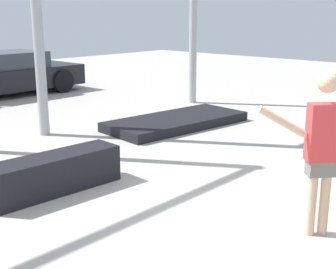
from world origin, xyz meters
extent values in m
plane|color=#B2ADA3|center=(0.00, 0.00, 0.00)|extent=(36.00, 36.00, 0.00)
cylinder|color=#DBAD89|center=(0.27, -0.74, 0.42)|extent=(0.11, 0.11, 0.84)
cylinder|color=#DBAD89|center=(0.37, -0.84, 0.42)|extent=(0.11, 0.11, 0.84)
cube|color=slate|center=(0.32, -0.79, 0.77)|extent=(0.33, 0.32, 0.18)
cube|color=#DB3838|center=(0.32, -0.79, 1.15)|extent=(0.37, 0.36, 0.61)
sphere|color=#DBAD89|center=(0.32, -0.79, 1.67)|extent=(0.23, 0.23, 0.23)
cylinder|color=#DBAD89|center=(-0.02, -0.49, 1.27)|extent=(0.44, 0.41, 0.35)
cube|color=black|center=(-0.87, 2.37, 0.25)|extent=(1.88, 0.61, 0.51)
cube|color=black|center=(3.05, 3.64, 0.10)|extent=(3.22, 1.66, 0.19)
cube|color=black|center=(2.61, 9.88, 0.49)|extent=(4.40, 1.84, 0.60)
cylinder|color=black|center=(3.96, 10.78, 0.34)|extent=(0.68, 0.22, 0.68)
cylinder|color=black|center=(3.97, 9.01, 0.34)|extent=(0.68, 0.22, 0.68)
camera|label=1|loc=(-4.22, -2.75, 2.34)|focal=50.00mm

